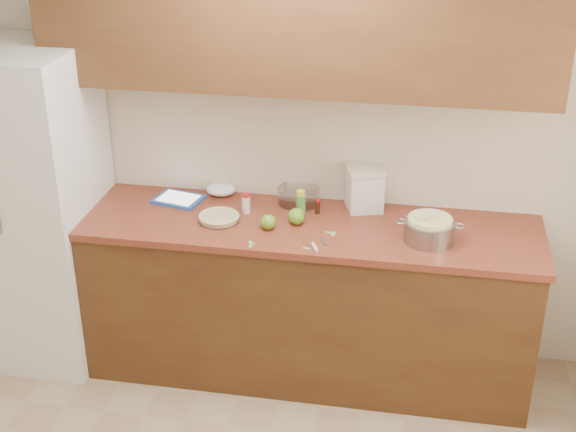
% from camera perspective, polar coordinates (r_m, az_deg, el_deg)
% --- Properties ---
extents(room_shell, '(3.60, 3.60, 3.60)m').
position_cam_1_polar(room_shell, '(2.78, -5.25, -6.77)').
color(room_shell, tan).
rests_on(room_shell, ground).
extents(counter_run, '(2.64, 0.68, 0.92)m').
position_cam_1_polar(counter_run, '(4.45, 0.10, -5.74)').
color(counter_run, '#503116').
rests_on(counter_run, ground).
extents(upper_cabinets, '(2.60, 0.34, 0.70)m').
position_cam_1_polar(upper_cabinets, '(4.02, 0.51, 13.80)').
color(upper_cabinets, brown).
rests_on(upper_cabinets, room_shell).
extents(fridge, '(0.70, 0.70, 1.80)m').
position_cam_1_polar(fridge, '(4.65, -17.73, 0.57)').
color(fridge, white).
rests_on(fridge, ground).
extents(pie, '(0.22, 0.22, 0.04)m').
position_cam_1_polar(pie, '(4.24, -4.93, -0.12)').
color(pie, silver).
rests_on(pie, counter_run).
extents(colander, '(0.34, 0.25, 0.13)m').
position_cam_1_polar(colander, '(4.07, 10.01, -0.97)').
color(colander, gray).
rests_on(colander, counter_run).
extents(flour_canister, '(0.24, 0.24, 0.24)m').
position_cam_1_polar(flour_canister, '(4.35, 5.47, 2.00)').
color(flour_canister, silver).
rests_on(flour_canister, counter_run).
extents(tablet, '(0.29, 0.24, 0.02)m').
position_cam_1_polar(tablet, '(4.50, -7.80, 1.19)').
color(tablet, '#214DA2').
rests_on(tablet, counter_run).
extents(paring_knife, '(0.08, 0.16, 0.02)m').
position_cam_1_polar(paring_knife, '(3.97, 2.01, -2.16)').
color(paring_knife, gray).
rests_on(paring_knife, counter_run).
extents(lemon_bottle, '(0.05, 0.05, 0.14)m').
position_cam_1_polar(lemon_bottle, '(4.27, 0.91, 0.90)').
color(lemon_bottle, '#4C8C38').
rests_on(lemon_bottle, counter_run).
extents(cinnamon_shaker, '(0.04, 0.04, 0.11)m').
position_cam_1_polar(cinnamon_shaker, '(4.31, -3.01, 0.88)').
color(cinnamon_shaker, beige).
rests_on(cinnamon_shaker, counter_run).
extents(vanilla_bottle, '(0.03, 0.03, 0.08)m').
position_cam_1_polar(vanilla_bottle, '(4.31, 2.11, 0.68)').
color(vanilla_bottle, black).
rests_on(vanilla_bottle, counter_run).
extents(mixing_bowl, '(0.24, 0.24, 0.09)m').
position_cam_1_polar(mixing_bowl, '(4.42, 0.76, 1.50)').
color(mixing_bowl, silver).
rests_on(mixing_bowl, counter_run).
extents(paper_towel, '(0.18, 0.15, 0.07)m').
position_cam_1_polar(paper_towel, '(4.54, -4.81, 1.90)').
color(paper_towel, white).
rests_on(paper_towel, counter_run).
extents(apple_left, '(0.08, 0.08, 0.09)m').
position_cam_1_polar(apple_left, '(4.14, -1.43, -0.42)').
color(apple_left, '#5B8F20').
rests_on(apple_left, counter_run).
extents(apple_center, '(0.09, 0.09, 0.10)m').
position_cam_1_polar(apple_center, '(4.19, 0.61, -0.02)').
color(apple_center, '#5B8F20').
rests_on(apple_center, counter_run).
extents(peel_a, '(0.04, 0.04, 0.00)m').
position_cam_1_polar(peel_a, '(4.02, -2.61, -1.93)').
color(peel_a, '#81B055').
rests_on(peel_a, counter_run).
extents(peel_b, '(0.03, 0.05, 0.00)m').
position_cam_1_polar(peel_b, '(4.10, 3.24, -1.29)').
color(peel_b, '#81B055').
rests_on(peel_b, counter_run).
extents(peel_c, '(0.04, 0.03, 0.00)m').
position_cam_1_polar(peel_c, '(3.96, 1.34, -2.32)').
color(peel_c, '#81B055').
rests_on(peel_c, counter_run).
extents(peel_d, '(0.02, 0.04, 0.00)m').
position_cam_1_polar(peel_d, '(3.99, -2.67, -2.13)').
color(peel_d, '#81B055').
rests_on(peel_d, counter_run).
extents(peel_e, '(0.04, 0.02, 0.00)m').
position_cam_1_polar(peel_e, '(4.12, 2.91, -1.18)').
color(peel_e, '#81B055').
rests_on(peel_e, counter_run).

